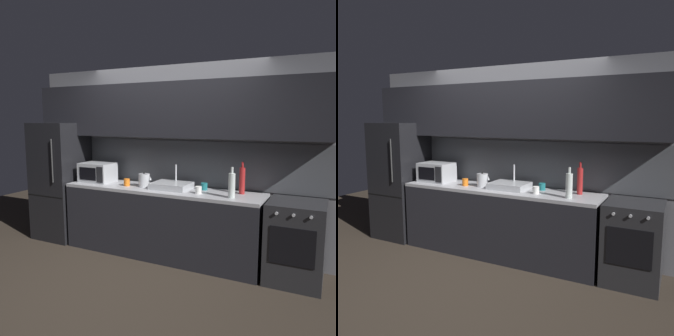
# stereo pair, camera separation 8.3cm
# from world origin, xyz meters

# --- Properties ---
(ground_plane) EXTENTS (10.00, 10.00, 0.00)m
(ground_plane) POSITION_xyz_m (0.00, 0.00, 0.00)
(ground_plane) COLOR #2D261E
(back_wall) EXTENTS (4.39, 0.44, 2.50)m
(back_wall) POSITION_xyz_m (0.00, 1.20, 1.55)
(back_wall) COLOR slate
(back_wall) RESTS_ON ground
(counter_run) EXTENTS (2.65, 0.60, 0.90)m
(counter_run) POSITION_xyz_m (0.00, 0.90, 0.45)
(counter_run) COLOR black
(counter_run) RESTS_ON ground
(refrigerator) EXTENTS (0.68, 0.69, 1.73)m
(refrigerator) POSITION_xyz_m (-1.71, 0.90, 0.87)
(refrigerator) COLOR black
(refrigerator) RESTS_ON ground
(oven_range) EXTENTS (0.60, 0.62, 0.90)m
(oven_range) POSITION_xyz_m (1.67, 0.90, 0.45)
(oven_range) COLOR #232326
(oven_range) RESTS_ON ground
(microwave) EXTENTS (0.46, 0.35, 0.27)m
(microwave) POSITION_xyz_m (-1.02, 0.92, 1.04)
(microwave) COLOR #A8AAAF
(microwave) RESTS_ON counter_run
(sink_basin) EXTENTS (0.48, 0.38, 0.30)m
(sink_basin) POSITION_xyz_m (0.14, 0.93, 0.94)
(sink_basin) COLOR #ADAFB5
(sink_basin) RESTS_ON counter_run
(kettle) EXTENTS (0.18, 0.15, 0.20)m
(kettle) POSITION_xyz_m (-0.24, 0.89, 0.99)
(kettle) COLOR #B7BABF
(kettle) RESTS_ON counter_run
(wine_bottle_red) EXTENTS (0.07, 0.07, 0.39)m
(wine_bottle_red) POSITION_xyz_m (1.02, 1.03, 1.06)
(wine_bottle_red) COLOR #A82323
(wine_bottle_red) RESTS_ON counter_run
(wine_bottle_clear) EXTENTS (0.08, 0.08, 0.35)m
(wine_bottle_clear) POSITION_xyz_m (0.97, 0.77, 1.05)
(wine_bottle_clear) COLOR silver
(wine_bottle_clear) RESTS_ON counter_run
(mug_teal) EXTENTS (0.08, 0.08, 0.09)m
(mug_teal) POSITION_xyz_m (0.54, 1.05, 0.94)
(mug_teal) COLOR #19666B
(mug_teal) RESTS_ON counter_run
(mug_orange) EXTENTS (0.08, 0.08, 0.10)m
(mug_orange) POSITION_xyz_m (-0.48, 0.84, 0.95)
(mug_orange) COLOR orange
(mug_orange) RESTS_ON counter_run
(mug_white) EXTENTS (0.08, 0.08, 0.09)m
(mug_white) POSITION_xyz_m (0.56, 0.81, 0.94)
(mug_white) COLOR silver
(mug_white) RESTS_ON counter_run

